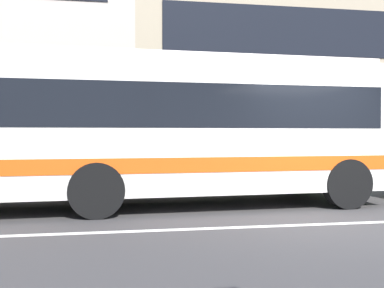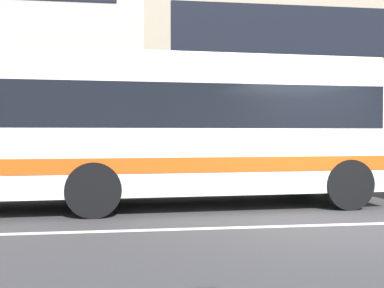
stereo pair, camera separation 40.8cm
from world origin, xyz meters
The scene contains 5 objects.
ground_plane centered at (0.00, 0.00, 0.00)m, with size 160.00×160.00×0.00m, color #3D3A3A.
lane_centre_line centered at (0.00, 0.00, 0.00)m, with size 60.00×0.16×0.01m, color silver.
hedge_row_far centered at (-2.07, 6.19, 0.44)m, with size 15.22×1.10×0.87m, color #184C1D.
apartment_block_right centered at (9.84, 16.05, 4.83)m, with size 25.58×11.43×9.65m.
transit_bus centered at (-3.58, 2.43, 1.68)m, with size 10.71×3.07×3.05m.
Camera 1 is at (-3.96, -7.13, 1.50)m, focal length 43.29 mm.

